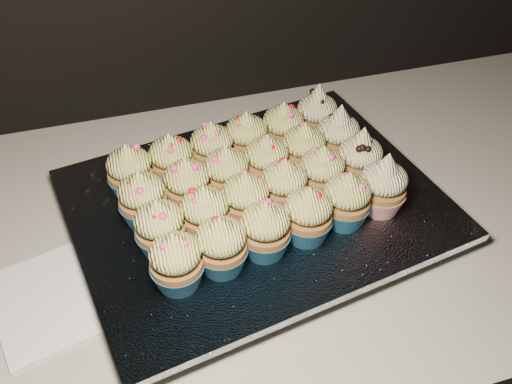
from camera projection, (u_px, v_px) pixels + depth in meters
worktop at (119, 254)px, 0.78m from camera, size 2.44×0.64×0.04m
napkin at (60, 296)px, 0.70m from camera, size 0.19×0.19×0.00m
baking_tray at (256, 213)px, 0.80m from camera, size 0.50×0.41×0.02m
foil_lining at (256, 204)px, 0.78m from camera, size 0.54×0.46×0.01m
cupcake_0 at (176, 262)px, 0.65m from camera, size 0.06×0.06×0.08m
cupcake_1 at (221, 245)px, 0.67m from camera, size 0.06×0.06×0.08m
cupcake_2 at (265, 230)px, 0.69m from camera, size 0.06×0.06×0.08m
cupcake_3 at (308, 215)px, 0.71m from camera, size 0.06×0.06×0.08m
cupcake_4 at (346, 200)px, 0.73m from camera, size 0.06×0.06×0.08m
cupcake_5 at (383, 186)px, 0.74m from camera, size 0.06×0.06×0.10m
cupcake_6 at (160, 228)px, 0.69m from camera, size 0.06×0.06×0.08m
cupcake_7 at (205, 214)px, 0.71m from camera, size 0.06×0.06×0.08m
cupcake_8 at (246, 200)px, 0.73m from camera, size 0.06×0.06×0.08m
cupcake_9 at (284, 186)px, 0.74m from camera, size 0.06×0.06×0.08m
cupcake_10 at (322, 173)px, 0.76m from camera, size 0.06×0.06×0.08m
cupcake_11 at (360, 159)px, 0.78m from camera, size 0.06×0.06×0.10m
cupcake_12 at (142, 199)px, 0.73m from camera, size 0.06×0.06×0.08m
cupcake_13 at (188, 185)px, 0.75m from camera, size 0.06×0.06×0.08m
cupcake_14 at (226, 173)px, 0.76m from camera, size 0.06×0.06×0.08m
cupcake_15 at (267, 162)px, 0.78m from camera, size 0.06×0.06×0.08m
cupcake_16 at (304, 150)px, 0.80m from camera, size 0.06×0.06×0.08m
cupcake_17 at (338, 136)px, 0.82m from camera, size 0.06×0.06×0.10m
cupcake_18 at (130, 172)px, 0.77m from camera, size 0.06×0.06×0.08m
cupcake_19 at (172, 161)px, 0.78m from camera, size 0.06×0.06×0.08m
cupcake_20 at (212, 149)px, 0.80m from camera, size 0.06×0.06×0.08m
cupcake_21 at (246, 138)px, 0.82m from camera, size 0.06×0.06×0.08m
cupcake_22 at (283, 129)px, 0.84m from camera, size 0.06×0.06×0.08m
cupcake_23 at (317, 115)px, 0.86m from camera, size 0.06×0.06×0.10m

